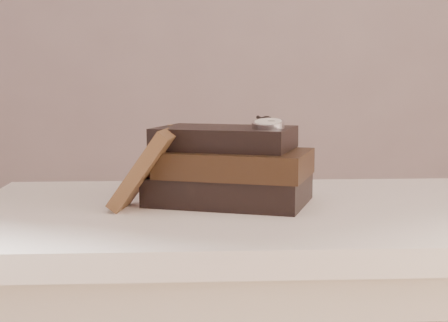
{
  "coord_description": "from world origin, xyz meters",
  "views": [
    {
      "loc": [
        -0.12,
        -0.77,
        0.97
      ],
      "look_at": [
        -0.06,
        0.38,
        0.82
      ],
      "focal_mm": 53.04,
      "sensor_mm": 36.0,
      "label": 1
    }
  ],
  "objects": [
    {
      "name": "book_stack",
      "position": [
        -0.05,
        0.38,
        0.81
      ],
      "size": [
        0.31,
        0.27,
        0.13
      ],
      "color": "black",
      "rests_on": "table"
    },
    {
      "name": "journal",
      "position": [
        -0.2,
        0.33,
        0.82
      ],
      "size": [
        0.12,
        0.11,
        0.14
      ],
      "primitive_type": "cube",
      "rotation": [
        0.0,
        0.62,
        -0.17
      ],
      "color": "#422B19",
      "rests_on": "table"
    },
    {
      "name": "eyeglasses",
      "position": [
        -0.11,
        0.5,
        0.83
      ],
      "size": [
        0.15,
        0.16,
        0.05
      ],
      "color": "silver",
      "rests_on": "book_stack"
    },
    {
      "name": "table",
      "position": [
        0.0,
        0.35,
        0.66
      ],
      "size": [
        1.0,
        0.6,
        0.75
      ],
      "color": "white",
      "rests_on": "ground"
    },
    {
      "name": "pocket_watch",
      "position": [
        0.01,
        0.35,
        0.89
      ],
      "size": [
        0.07,
        0.16,
        0.02
      ],
      "color": "silver",
      "rests_on": "book_stack"
    }
  ]
}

